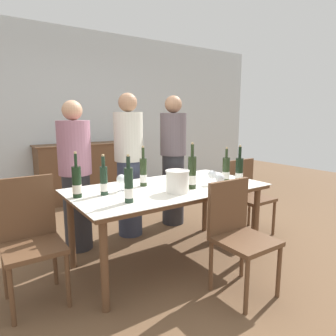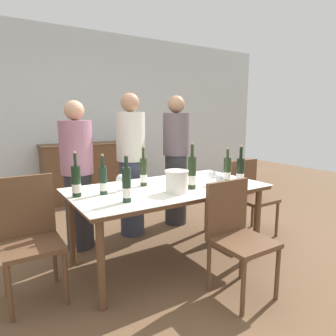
{
  "view_description": "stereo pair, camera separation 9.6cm",
  "coord_description": "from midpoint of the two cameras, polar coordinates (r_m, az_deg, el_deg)",
  "views": [
    {
      "loc": [
        -1.55,
        -2.26,
        1.4
      ],
      "look_at": [
        0.0,
        0.0,
        0.92
      ],
      "focal_mm": 32.0,
      "sensor_mm": 36.0,
      "label": 1
    },
    {
      "loc": [
        -1.46,
        -2.32,
        1.4
      ],
      "look_at": [
        0.0,
        0.0,
        0.92
      ],
      "focal_mm": 32.0,
      "sensor_mm": 36.0,
      "label": 2
    }
  ],
  "objects": [
    {
      "name": "sideboard_cabinet",
      "position": [
        5.2,
        -15.81,
        -0.66
      ],
      "size": [
        1.6,
        0.46,
        0.94
      ],
      "color": "brown",
      "rests_on": "ground_plane"
    },
    {
      "name": "wine_bottle_2",
      "position": [
        2.73,
        3.6,
        -0.99
      ],
      "size": [
        0.08,
        0.08,
        0.42
      ],
      "color": "#28381E",
      "rests_on": "dining_table"
    },
    {
      "name": "wine_bottle_5",
      "position": [
        2.58,
        -13.16,
        -2.42
      ],
      "size": [
        0.06,
        0.06,
        0.35
      ],
      "color": "#1E3323",
      "rests_on": "dining_table"
    },
    {
      "name": "person_host",
      "position": [
        3.23,
        -17.98,
        -1.7
      ],
      "size": [
        0.33,
        0.33,
        1.55
      ],
      "color": "#2D2D33",
      "rests_on": "ground_plane"
    },
    {
      "name": "chair_right_end",
      "position": [
        3.71,
        14.02,
        -4.33
      ],
      "size": [
        0.42,
        0.42,
        0.87
      ],
      "color": "brown",
      "rests_on": "ground_plane"
    },
    {
      "name": "chair_near_front",
      "position": [
        2.47,
        11.99,
        -11.29
      ],
      "size": [
        0.42,
        0.42,
        0.89
      ],
      "color": "brown",
      "rests_on": "ground_plane"
    },
    {
      "name": "ground_plane",
      "position": [
        3.08,
        -0.93,
        -17.09
      ],
      "size": [
        12.0,
        12.0,
        0.0
      ],
      "primitive_type": "plane",
      "color": "brown"
    },
    {
      "name": "wine_bottle_1",
      "position": [
        2.56,
        -18.01,
        -2.69
      ],
      "size": [
        0.08,
        0.08,
        0.38
      ],
      "color": "black",
      "rests_on": "dining_table"
    },
    {
      "name": "wine_bottle_0",
      "position": [
        3.06,
        10.11,
        -0.42
      ],
      "size": [
        0.07,
        0.07,
        0.35
      ],
      "color": "#28381E",
      "rests_on": "dining_table"
    },
    {
      "name": "chair_left_end",
      "position": [
        2.55,
        -25.79,
        -10.96
      ],
      "size": [
        0.42,
        0.42,
        0.94
      ],
      "color": "brown",
      "rests_on": "ground_plane"
    },
    {
      "name": "dining_table",
      "position": [
        2.84,
        -0.97,
        -4.92
      ],
      "size": [
        1.81,
        0.97,
        0.74
      ],
      "color": "brown",
      "rests_on": "ground_plane"
    },
    {
      "name": "wine_bottle_4",
      "position": [
        2.32,
        -8.66,
        -3.37
      ],
      "size": [
        0.07,
        0.07,
        0.37
      ],
      "color": "#1E3323",
      "rests_on": "dining_table"
    },
    {
      "name": "wine_glass_2",
      "position": [
        2.77,
        8.85,
        -2.03
      ],
      "size": [
        0.09,
        0.09,
        0.14
      ],
      "color": "white",
      "rests_on": "dining_table"
    },
    {
      "name": "person_guest_left",
      "position": [
        3.48,
        -8.19,
        0.43
      ],
      "size": [
        0.33,
        0.33,
        1.65
      ],
      "color": "#383F56",
      "rests_on": "ground_plane"
    },
    {
      "name": "wine_bottle_3",
      "position": [
        2.84,
        -5.68,
        -0.88
      ],
      "size": [
        0.07,
        0.07,
        0.38
      ],
      "color": "#28381E",
      "rests_on": "dining_table"
    },
    {
      "name": "wine_bottle_6",
      "position": [
        3.01,
        12.52,
        -0.54
      ],
      "size": [
        0.07,
        0.07,
        0.38
      ],
      "color": "black",
      "rests_on": "dining_table"
    },
    {
      "name": "person_guest_right",
      "position": [
        3.83,
        0.27,
        1.35
      ],
      "size": [
        0.33,
        0.33,
        1.64
      ],
      "color": "#2D2D33",
      "rests_on": "ground_plane"
    },
    {
      "name": "back_wall",
      "position": [
        5.36,
        -18.27,
        9.5
      ],
      "size": [
        8.0,
        0.1,
        2.8
      ],
      "color": "silver",
      "rests_on": "ground_plane"
    },
    {
      "name": "ice_bucket",
      "position": [
        2.6,
        0.76,
        -2.45
      ],
      "size": [
        0.21,
        0.21,
        0.2
      ],
      "color": "white",
      "rests_on": "dining_table"
    },
    {
      "name": "wine_glass_0",
      "position": [
        2.91,
        7.45,
        -1.34
      ],
      "size": [
        0.08,
        0.08,
        0.14
      ],
      "color": "white",
      "rests_on": "dining_table"
    },
    {
      "name": "wine_glass_1",
      "position": [
        2.67,
        -9.9,
        -2.19
      ],
      "size": [
        0.09,
        0.09,
        0.15
      ],
      "color": "white",
      "rests_on": "dining_table"
    }
  ]
}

